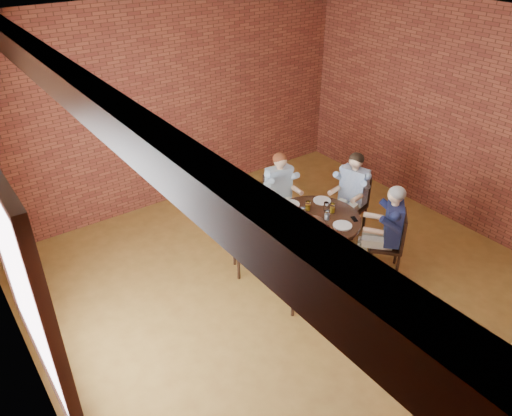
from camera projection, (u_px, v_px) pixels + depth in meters
floor at (309, 300)px, 6.60m from camera, size 7.00×7.00×0.00m
ceiling at (328, 35)px, 4.85m from camera, size 7.00×7.00×0.00m
wall_back at (174, 104)px, 8.16m from camera, size 7.00×0.00×7.00m
wall_left at (21, 299)px, 4.10m from camera, size 0.00×7.00×7.00m
wall_right at (482, 126)px, 7.35m from camera, size 0.00×7.00×7.00m
ceiling_beam at (83, 95)px, 3.69m from camera, size 0.22×6.90×0.26m
window at (19, 276)px, 4.44m from camera, size 0.10×2.16×2.36m
dining_table at (315, 231)px, 7.07m from camera, size 1.26×1.26×0.75m
chair_a at (353, 201)px, 7.83m from camera, size 0.53×0.53×0.94m
diner_a at (351, 194)px, 7.69m from camera, size 0.78×0.69×1.34m
chair_b at (278, 199)px, 7.91m from camera, size 0.47×0.47×0.92m
diner_b at (280, 193)px, 7.77m from camera, size 0.60×0.69×1.30m
chair_c at (242, 242)px, 6.90m from camera, size 0.52×0.52×0.90m
diner_c at (248, 233)px, 6.84m from camera, size 0.74×0.68×1.26m
chair_d at (311, 279)px, 6.15m from camera, size 0.65×0.65×0.97m
diner_d at (312, 264)px, 6.14m from camera, size 0.89×0.89×1.40m
chair_e at (393, 241)px, 6.89m from camera, size 0.61×0.61×0.95m
diner_e at (388, 230)px, 6.82m from camera, size 0.84×0.85×1.35m
plate_a at (322, 200)px, 7.35m from camera, size 0.26×0.26×0.01m
plate_b at (291, 204)px, 7.26m from camera, size 0.26×0.26×0.01m
plate_c at (283, 223)px, 6.82m from camera, size 0.26×0.26×0.01m
plate_d at (342, 225)px, 6.77m from camera, size 0.26×0.26×0.01m
glass_a at (326, 207)px, 7.08m from camera, size 0.07×0.07×0.14m
glass_b at (308, 206)px, 7.10m from camera, size 0.07×0.07×0.14m
glass_c at (287, 209)px, 7.02m from camera, size 0.07×0.07×0.14m
glass_d at (303, 212)px, 6.95m from camera, size 0.07×0.07×0.14m
glass_e at (310, 225)px, 6.66m from camera, size 0.07×0.07×0.14m
glass_f at (327, 231)px, 6.54m from camera, size 0.07×0.07×0.14m
glass_g at (327, 215)px, 6.89m from camera, size 0.07×0.07×0.14m
glass_h at (332, 208)px, 7.04m from camera, size 0.07×0.07×0.14m
smartphone at (354, 219)px, 6.92m from camera, size 0.10×0.14×0.01m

